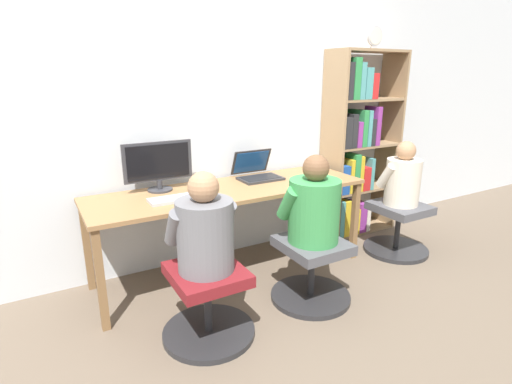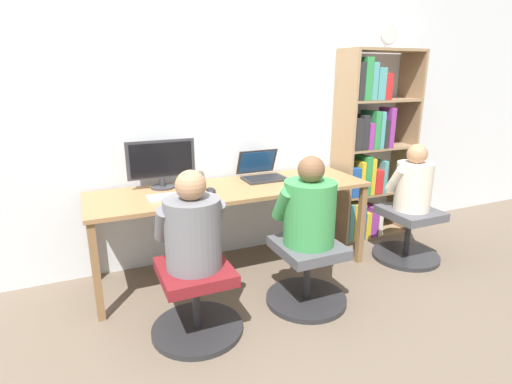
# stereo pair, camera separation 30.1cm
# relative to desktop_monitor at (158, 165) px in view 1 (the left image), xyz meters

# --- Properties ---
(ground_plane) EXTENTS (14.00, 14.00, 0.00)m
(ground_plane) POSITION_rel_desktop_monitor_xyz_m (0.50, -0.54, -0.91)
(ground_plane) COLOR brown
(wall_back) EXTENTS (10.00, 0.05, 2.60)m
(wall_back) POSITION_rel_desktop_monitor_xyz_m (0.50, 0.19, 0.39)
(wall_back) COLOR silver
(wall_back) RESTS_ON ground_plane
(desk) EXTENTS (2.17, 0.66, 0.72)m
(desk) POSITION_rel_desktop_monitor_xyz_m (0.50, -0.20, -0.26)
(desk) COLOR olive
(desk) RESTS_ON ground_plane
(desktop_monitor) EXTENTS (0.52, 0.19, 0.37)m
(desktop_monitor) POSITION_rel_desktop_monitor_xyz_m (0.00, 0.00, 0.00)
(desktop_monitor) COLOR #333338
(desktop_monitor) RESTS_ON desk
(laptop) EXTENTS (0.35, 0.32, 0.23)m
(laptop) POSITION_rel_desktop_monitor_xyz_m (0.82, -0.05, -0.15)
(laptop) COLOR #2D2D30
(laptop) RESTS_ON desk
(keyboard) EXTENTS (0.38, 0.15, 0.03)m
(keyboard) POSITION_rel_desktop_monitor_xyz_m (0.03, -0.29, -0.18)
(keyboard) COLOR #B2B2B7
(keyboard) RESTS_ON desk
(computer_mouse_by_keyboard) EXTENTS (0.07, 0.11, 0.04)m
(computer_mouse_by_keyboard) POSITION_rel_desktop_monitor_xyz_m (0.30, -0.28, -0.18)
(computer_mouse_by_keyboard) COLOR black
(computer_mouse_by_keyboard) RESTS_ON desk
(office_chair_left) EXTENTS (0.57, 0.57, 0.45)m
(office_chair_left) POSITION_rel_desktop_monitor_xyz_m (-0.00, -0.88, -0.68)
(office_chair_left) COLOR #262628
(office_chair_left) RESTS_ON ground_plane
(office_chair_right) EXTENTS (0.57, 0.57, 0.45)m
(office_chair_right) POSITION_rel_desktop_monitor_xyz_m (0.80, -0.85, -0.68)
(office_chair_right) COLOR #262628
(office_chair_right) RESTS_ON ground_plane
(person_at_monitor) EXTENTS (0.41, 0.33, 0.60)m
(person_at_monitor) POSITION_rel_desktop_monitor_xyz_m (-0.00, -0.87, -0.21)
(person_at_monitor) COLOR slate
(person_at_monitor) RESTS_ON office_chair_left
(person_at_laptop) EXTENTS (0.43, 0.35, 0.61)m
(person_at_laptop) POSITION_rel_desktop_monitor_xyz_m (0.80, -0.85, -0.21)
(person_at_laptop) COLOR #388C47
(person_at_laptop) RESTS_ON office_chair_right
(bookshelf) EXTENTS (0.78, 0.33, 1.78)m
(bookshelf) POSITION_rel_desktop_monitor_xyz_m (1.93, -0.04, -0.07)
(bookshelf) COLOR #997A56
(bookshelf) RESTS_ON ground_plane
(desk_clock) EXTENTS (0.17, 0.03, 0.19)m
(desk_clock) POSITION_rel_desktop_monitor_xyz_m (1.99, -0.12, 0.97)
(desk_clock) COLOR #B2B2B7
(desk_clock) RESTS_ON bookshelf
(office_chair_side) EXTENTS (0.57, 0.57, 0.45)m
(office_chair_side) POSITION_rel_desktop_monitor_xyz_m (1.98, -0.60, -0.68)
(office_chair_side) COLOR #262628
(office_chair_side) RESTS_ON ground_plane
(person_near_shelf) EXTENTS (0.37, 0.30, 0.56)m
(person_near_shelf) POSITION_rel_desktop_monitor_xyz_m (1.98, -0.59, -0.22)
(person_near_shelf) COLOR beige
(person_near_shelf) RESTS_ON office_chair_side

